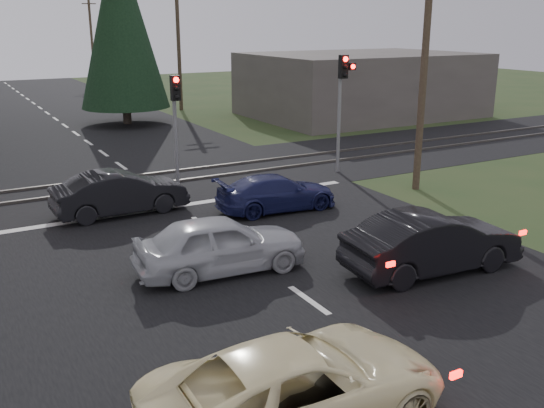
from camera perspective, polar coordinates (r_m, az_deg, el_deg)
ground at (r=13.63m, az=3.50°, el=-9.04°), size 120.00×120.00×0.00m
road at (r=22.17m, az=-10.53°, el=0.99°), size 14.00×100.00×0.01m
rail_corridor at (r=24.01m, az=-12.08°, el=2.11°), size 120.00×8.00×0.01m
stop_line at (r=20.53m, az=-8.89°, el=-0.18°), size 13.00×0.35×0.00m
rail_near at (r=23.26m, az=-11.50°, el=1.79°), size 120.00×0.12×0.10m
rail_far at (r=24.75m, az=-12.65°, el=2.62°), size 120.00×0.12×0.10m
traffic_signal_right at (r=24.49m, az=6.67°, el=10.53°), size 0.68×0.48×4.70m
traffic_signal_center at (r=22.55m, az=-9.05°, el=8.61°), size 0.32×0.48×4.10m
utility_pole_near at (r=22.30m, az=14.19°, el=13.19°), size 1.80×0.26×9.00m
utility_pole_mid at (r=43.07m, az=-8.80°, el=14.98°), size 1.80×0.26×9.00m
utility_pole_far at (r=67.05m, az=-16.64°, el=15.07°), size 1.80×0.26×9.00m
conifer_tree at (r=37.69m, az=-14.06°, el=16.39°), size 5.20×5.20×11.00m
building_right at (r=40.83m, az=8.36°, el=11.07°), size 14.00×10.00×4.00m
cream_coupe at (r=9.56m, az=2.41°, el=-16.66°), size 4.80×2.25×1.33m
dark_hatchback at (r=15.36m, az=14.83°, el=-3.53°), size 4.63×1.94×1.49m
silver_car at (r=14.87m, az=-4.90°, el=-3.80°), size 4.33×2.05×1.43m
blue_sedan at (r=19.74m, az=0.43°, el=1.06°), size 4.11×1.90×1.16m
dark_car_far at (r=19.91m, az=-14.11°, el=1.01°), size 4.24×1.57×1.39m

